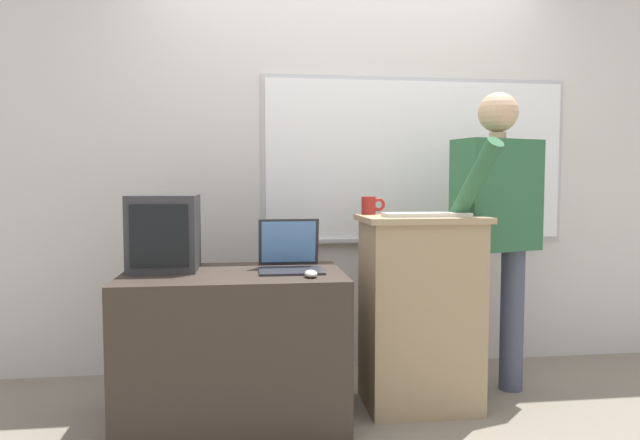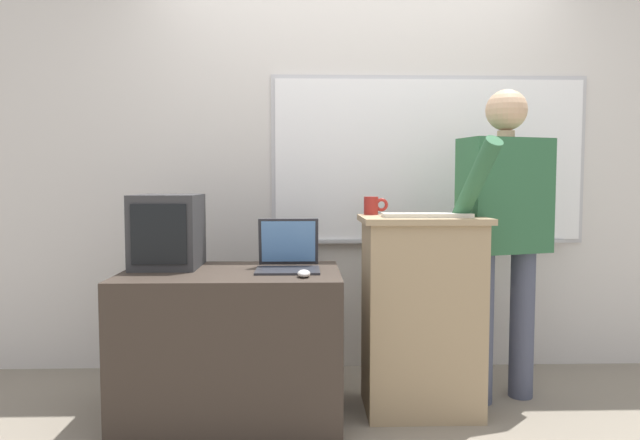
{
  "view_description": "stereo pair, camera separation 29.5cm",
  "coord_description": "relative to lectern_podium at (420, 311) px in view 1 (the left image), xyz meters",
  "views": [
    {
      "loc": [
        -0.62,
        -2.43,
        1.18
      ],
      "look_at": [
        -0.24,
        0.49,
        0.98
      ],
      "focal_mm": 32.0,
      "sensor_mm": 36.0,
      "label": 1
    },
    {
      "loc": [
        -0.33,
        -2.46,
        1.18
      ],
      "look_at": [
        -0.24,
        0.49,
        0.98
      ],
      "focal_mm": 32.0,
      "sensor_mm": 36.0,
      "label": 2
    }
  ],
  "objects": [
    {
      "name": "back_wall",
      "position": [
        -0.26,
        0.76,
        0.94
      ],
      "size": [
        6.4,
        0.17,
        2.91
      ],
      "color": "silver",
      "rests_on": "ground_plane"
    },
    {
      "name": "laptop",
      "position": [
        -0.68,
        0.0,
        0.31
      ],
      "size": [
        0.31,
        0.3,
        0.25
      ],
      "color": "#28282D",
      "rests_on": "side_desk"
    },
    {
      "name": "side_desk",
      "position": [
        -0.96,
        -0.06,
        -0.14
      ],
      "size": [
        1.07,
        0.68,
        0.74
      ],
      "color": "#382D26",
      "rests_on": "ground_plane"
    },
    {
      "name": "person_presenter",
      "position": [
        0.47,
        0.12,
        0.47
      ],
      "size": [
        0.64,
        0.64,
        1.66
      ],
      "rotation": [
        0.0,
        0.0,
        0.29
      ],
      "color": "#474C60",
      "rests_on": "ground_plane"
    },
    {
      "name": "coffee_mug",
      "position": [
        -0.24,
        0.16,
        0.55
      ],
      "size": [
        0.13,
        0.08,
        0.1
      ],
      "color": "maroon",
      "rests_on": "lectern_podium"
    },
    {
      "name": "lectern_podium",
      "position": [
        0.0,
        0.0,
        0.0
      ],
      "size": [
        0.62,
        0.46,
        1.0
      ],
      "color": "tan",
      "rests_on": "ground_plane"
    },
    {
      "name": "crt_monitor",
      "position": [
        -1.31,
        0.08,
        0.42
      ],
      "size": [
        0.33,
        0.37,
        0.38
      ],
      "color": "#333335",
      "rests_on": "side_desk"
    },
    {
      "name": "computer_mouse_by_laptop",
      "position": [
        -0.6,
        -0.25,
        0.25
      ],
      "size": [
        0.06,
        0.1,
        0.03
      ],
      "color": "silver",
      "rests_on": "side_desk"
    },
    {
      "name": "wireless_keyboard",
      "position": [
        0.01,
        -0.06,
        0.51
      ],
      "size": [
        0.44,
        0.14,
        0.02
      ],
      "color": "beige",
      "rests_on": "lectern_podium"
    }
  ]
}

